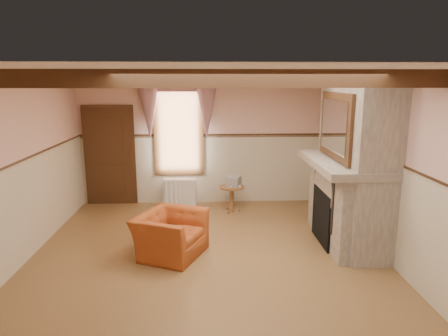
{
  "coord_description": "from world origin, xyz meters",
  "views": [
    {
      "loc": [
        0.03,
        -5.67,
        2.68
      ],
      "look_at": [
        0.3,
        0.8,
        1.26
      ],
      "focal_mm": 32.0,
      "sensor_mm": 36.0,
      "label": 1
    }
  ],
  "objects_px": {
    "bowl": "(343,156)",
    "mantel_clock": "(330,146)",
    "side_table": "(232,199)",
    "radiator": "(180,192)",
    "oil_lamp": "(336,147)",
    "armchair": "(170,234)"
  },
  "relations": [
    {
      "from": "bowl",
      "to": "mantel_clock",
      "type": "relative_size",
      "value": 1.28
    },
    {
      "from": "side_table",
      "to": "radiator",
      "type": "xyz_separation_m",
      "value": [
        -1.1,
        0.45,
        0.02
      ]
    },
    {
      "from": "bowl",
      "to": "oil_lamp",
      "type": "distance_m",
      "value": 0.39
    },
    {
      "from": "side_table",
      "to": "bowl",
      "type": "bearing_deg",
      "value": -42.22
    },
    {
      "from": "mantel_clock",
      "to": "oil_lamp",
      "type": "height_order",
      "value": "oil_lamp"
    },
    {
      "from": "radiator",
      "to": "oil_lamp",
      "type": "distance_m",
      "value": 3.51
    },
    {
      "from": "side_table",
      "to": "radiator",
      "type": "height_order",
      "value": "radiator"
    },
    {
      "from": "bowl",
      "to": "oil_lamp",
      "type": "height_order",
      "value": "oil_lamp"
    },
    {
      "from": "bowl",
      "to": "radiator",
      "type": "bearing_deg",
      "value": 144.51
    },
    {
      "from": "radiator",
      "to": "oil_lamp",
      "type": "bearing_deg",
      "value": -25.04
    },
    {
      "from": "oil_lamp",
      "to": "bowl",
      "type": "bearing_deg",
      "value": -90.0
    },
    {
      "from": "radiator",
      "to": "oil_lamp",
      "type": "xyz_separation_m",
      "value": [
        2.83,
        -1.64,
        1.26
      ]
    },
    {
      "from": "bowl",
      "to": "armchair",
      "type": "bearing_deg",
      "value": -170.33
    },
    {
      "from": "armchair",
      "to": "side_table",
      "type": "relative_size",
      "value": 1.87
    },
    {
      "from": "armchair",
      "to": "bowl",
      "type": "xyz_separation_m",
      "value": [
        2.81,
        0.48,
        1.12
      ]
    },
    {
      "from": "radiator",
      "to": "bowl",
      "type": "distance_m",
      "value": 3.66
    },
    {
      "from": "bowl",
      "to": "mantel_clock",
      "type": "xyz_separation_m",
      "value": [
        0.0,
        0.72,
        0.06
      ]
    },
    {
      "from": "armchair",
      "to": "bowl",
      "type": "height_order",
      "value": "bowl"
    },
    {
      "from": "radiator",
      "to": "bowl",
      "type": "height_order",
      "value": "bowl"
    },
    {
      "from": "armchair",
      "to": "radiator",
      "type": "xyz_separation_m",
      "value": [
        -0.02,
        2.5,
        -0.03
      ]
    },
    {
      "from": "oil_lamp",
      "to": "armchair",
      "type": "bearing_deg",
      "value": -163.15
    },
    {
      "from": "radiator",
      "to": "oil_lamp",
      "type": "relative_size",
      "value": 2.5
    }
  ]
}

